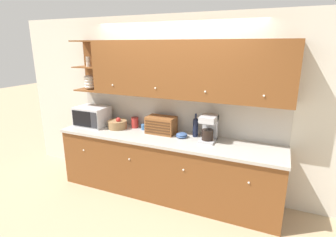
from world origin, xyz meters
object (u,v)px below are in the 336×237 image
object	(u,v)px
microwave	(92,116)
fruit_basket	(118,124)
bowl_stack_on_counter	(182,135)
bread_box	(161,125)
mug	(144,127)
wine_bottle	(196,126)
storage_canister	(135,122)
coffee_maker	(209,128)

from	to	relation	value
microwave	fruit_basket	xyz separation A→B (m)	(0.46, 0.03, -0.09)
fruit_basket	bowl_stack_on_counter	distance (m)	1.08
bread_box	mug	bearing A→B (deg)	170.88
bread_box	wine_bottle	world-z (taller)	wine_bottle
storage_canister	bread_box	distance (m)	0.51
microwave	fruit_basket	bearing A→B (deg)	4.33
mug	bowl_stack_on_counter	bearing A→B (deg)	-8.99
microwave	bowl_stack_on_counter	world-z (taller)	microwave
microwave	mug	xyz separation A→B (m)	(0.88, 0.14, -0.11)
microwave	wine_bottle	bearing A→B (deg)	5.20
storage_canister	wine_bottle	world-z (taller)	wine_bottle
mug	bread_box	distance (m)	0.33
storage_canister	wine_bottle	size ratio (longest dim) A/B	0.49
storage_canister	bread_box	world-z (taller)	bread_box
fruit_basket	coffee_maker	size ratio (longest dim) A/B	0.82
storage_canister	wine_bottle	distance (m)	1.01
microwave	bread_box	bearing A→B (deg)	4.51
bread_box	coffee_maker	xyz separation A→B (m)	(0.73, -0.03, 0.06)
bread_box	bowl_stack_on_counter	size ratio (longest dim) A/B	2.62
fruit_basket	bowl_stack_on_counter	bearing A→B (deg)	0.26
storage_canister	bread_box	bearing A→B (deg)	-9.35
storage_canister	coffee_maker	size ratio (longest dim) A/B	0.47
storage_canister	mug	bearing A→B (deg)	-9.75
bowl_stack_on_counter	coffee_maker	size ratio (longest dim) A/B	0.45
microwave	coffee_maker	xyz separation A→B (m)	(1.92, 0.06, 0.03)
bowl_stack_on_counter	wine_bottle	distance (m)	0.23
microwave	wine_bottle	world-z (taller)	wine_bottle
fruit_basket	wine_bottle	xyz separation A→B (m)	(1.25, 0.12, 0.09)
microwave	coffee_maker	bearing A→B (deg)	1.88
bowl_stack_on_counter	coffee_maker	bearing A→B (deg)	3.52
mug	bowl_stack_on_counter	distance (m)	0.67
coffee_maker	wine_bottle	bearing A→B (deg)	156.91
storage_canister	mug	xyz separation A→B (m)	(0.18, -0.03, -0.04)
fruit_basket	mug	distance (m)	0.43
mug	bread_box	xyz separation A→B (m)	(0.31, -0.05, 0.08)
fruit_basket	coffee_maker	bearing A→B (deg)	1.11
storage_canister	coffee_maker	distance (m)	1.24
bowl_stack_on_counter	wine_bottle	size ratio (longest dim) A/B	0.48
storage_canister	bowl_stack_on_counter	xyz separation A→B (m)	(0.85, -0.14, -0.05)
microwave	storage_canister	xyz separation A→B (m)	(0.69, 0.18, -0.07)
microwave	storage_canister	bearing A→B (deg)	14.22
microwave	coffee_maker	world-z (taller)	coffee_maker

